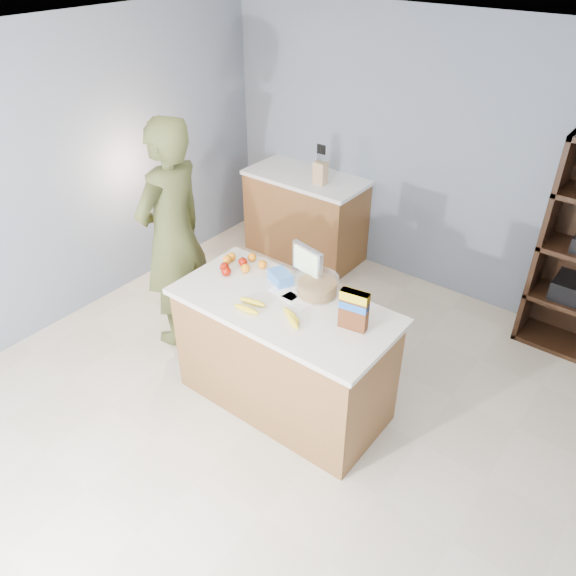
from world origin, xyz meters
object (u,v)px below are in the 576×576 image
Objects in this scene: cereal_box at (354,307)px; tv at (307,263)px; counter_peninsula at (284,358)px; person at (173,236)px.

tv is at bearing 154.67° from cereal_box.
counter_peninsula is at bearing -173.44° from cereal_box.
counter_peninsula is 1.34m from person.
cereal_box is at bearing -25.33° from tv.
cereal_box is at bearing 6.56° from counter_peninsula.
person reaches higher than tv.
person is 1.20m from tv.
person is (-1.22, 0.13, 0.54)m from counter_peninsula.
person is at bearing 177.69° from cereal_box.
tv is at bearing 94.03° from person.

